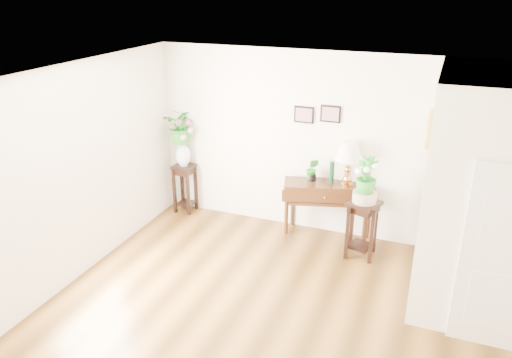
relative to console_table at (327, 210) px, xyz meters
The scene contains 19 objects.
floor 2.61m from the console_table, 86.04° to the right, with size 6.00×5.50×0.02m, color brown.
ceiling 3.49m from the console_table, 86.04° to the right, with size 6.00×5.50×0.02m, color white.
wall_back 0.99m from the console_table, 45.37° to the left, with size 6.00×0.02×2.80m, color white.
wall_left 3.94m from the console_table, 137.68° to the right, with size 0.02×5.50×2.80m, color white.
partition 2.60m from the console_table, 19.24° to the right, with size 1.80×1.95×2.80m, color white.
door 2.96m from the console_table, 38.24° to the right, with size 0.90×0.05×2.10m, color silver.
art_print_left 1.49m from the console_table, 161.28° to the left, with size 0.30×0.02×0.25m, color black.
art_print_right 1.47m from the console_table, 114.31° to the left, with size 0.30×0.02×0.25m, color black.
wall_ornament 2.20m from the console_table, 26.60° to the right, with size 0.51×0.51×0.07m, color gold.
console_table is the anchor object (origin of this frame).
table_lamp 0.84m from the console_table, ahead, with size 0.39×0.39×0.69m, color #CF8B48.
green_vase 0.61m from the console_table, ahead, with size 0.07×0.07×0.34m, color #0A3219.
potted_plant 0.67m from the console_table, behind, with size 0.19×0.15×0.34m, color #238123.
plant_stand_a 2.47m from the console_table, behind, with size 0.32×0.32×0.83m, color black.
porcelain_vase 2.55m from the console_table, behind, with size 0.25×0.25×0.43m, color white, non-canonical shape.
lily_arrangement 2.70m from the console_table, behind, with size 0.54×0.46×0.60m, color #238123.
plant_stand_b 0.72m from the console_table, 33.78° to the right, with size 0.40×0.40×0.85m, color black.
ceramic_bowl 0.87m from the console_table, 33.78° to the right, with size 0.34×0.34×0.15m, color beige.
narcissus 1.07m from the console_table, 33.78° to the right, with size 0.30×0.30×0.53m, color #238123.
Camera 1 is at (1.32, -4.25, 3.74)m, focal length 35.00 mm.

